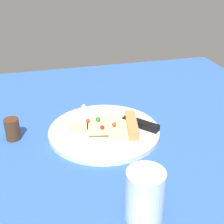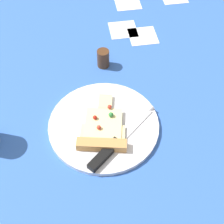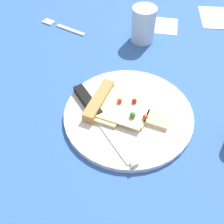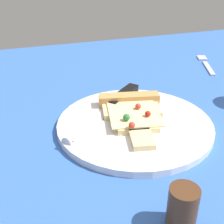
{
  "view_description": "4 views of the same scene",
  "coord_description": "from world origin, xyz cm",
  "px_view_note": "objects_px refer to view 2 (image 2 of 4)",
  "views": [
    {
      "loc": [
        -58.99,
        11.78,
        42.29
      ],
      "look_at": [
        12.51,
        -6.7,
        4.0
      ],
      "focal_mm": 50.91,
      "sensor_mm": 36.0,
      "label": 1
    },
    {
      "loc": [
        3.86,
        -50.17,
        66.08
      ],
      "look_at": [
        11.41,
        -2.44,
        3.92
      ],
      "focal_mm": 50.32,
      "sensor_mm": 36.0,
      "label": 2
    },
    {
      "loc": [
        49.22,
        0.2,
        47.92
      ],
      "look_at": [
        11.51,
        -6.73,
        3.61
      ],
      "focal_mm": 45.28,
      "sensor_mm": 36.0,
      "label": 3
    },
    {
      "loc": [
        28.12,
        41.05,
        29.91
      ],
      "look_at": [
        12.41,
        -6.82,
        2.23
      ],
      "focal_mm": 49.61,
      "sensor_mm": 36.0,
      "label": 4
    }
  ],
  "objects_px": {
    "pizza_slice": "(103,130)",
    "knife": "(117,142)",
    "plate": "(104,125)",
    "pepper_shaker": "(103,58)"
  },
  "relations": [
    {
      "from": "pizza_slice",
      "to": "knife",
      "type": "distance_m",
      "value": 0.05
    },
    {
      "from": "plate",
      "to": "knife",
      "type": "height_order",
      "value": "knife"
    },
    {
      "from": "plate",
      "to": "knife",
      "type": "xyz_separation_m",
      "value": [
        0.02,
        -0.06,
        0.01
      ]
    },
    {
      "from": "pizza_slice",
      "to": "pepper_shaker",
      "type": "height_order",
      "value": "pepper_shaker"
    },
    {
      "from": "plate",
      "to": "knife",
      "type": "bearing_deg",
      "value": -69.77
    },
    {
      "from": "plate",
      "to": "pizza_slice",
      "type": "bearing_deg",
      "value": -101.76
    },
    {
      "from": "knife",
      "to": "pepper_shaker",
      "type": "bearing_deg",
      "value": 137.46
    },
    {
      "from": "plate",
      "to": "pepper_shaker",
      "type": "distance_m",
      "value": 0.23
    },
    {
      "from": "knife",
      "to": "pepper_shaker",
      "type": "distance_m",
      "value": 0.29
    },
    {
      "from": "knife",
      "to": "pepper_shaker",
      "type": "relative_size",
      "value": 3.53
    }
  ]
}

